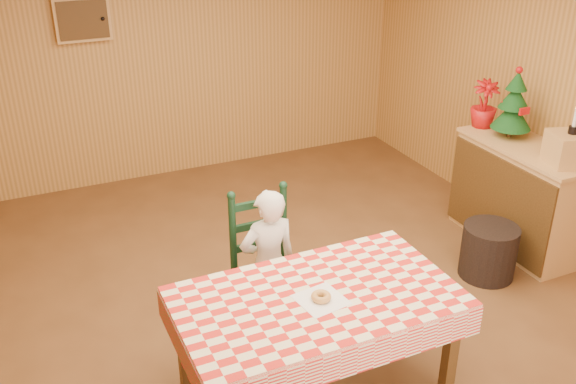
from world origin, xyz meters
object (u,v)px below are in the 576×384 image
object	(u,v)px
dining_table	(317,307)
crate	(569,149)
ladder_chair	(265,267)
seated_child	(268,264)
shelf_unit	(520,196)
christmas_tree	(514,106)
storage_bin	(489,251)

from	to	relation	value
dining_table	crate	xyz separation A→B (m)	(2.49, 0.58, 0.37)
ladder_chair	seated_child	bearing A→B (deg)	-90.00
shelf_unit	christmas_tree	size ratio (longest dim) A/B	2.00
dining_table	seated_child	distance (m)	0.74
storage_bin	ladder_chair	bearing A→B (deg)	176.14
dining_table	crate	bearing A→B (deg)	13.02
seated_child	storage_bin	world-z (taller)	seated_child
crate	storage_bin	distance (m)	1.02
seated_child	storage_bin	xyz separation A→B (m)	(1.91, -0.07, -0.34)
ladder_chair	storage_bin	bearing A→B (deg)	-3.86
shelf_unit	crate	size ratio (longest dim) A/B	4.13
ladder_chair	crate	xyz separation A→B (m)	(2.49, -0.21, 0.55)
dining_table	storage_bin	xyz separation A→B (m)	(1.91, 0.66, -0.46)
crate	shelf_unit	bearing A→B (deg)	91.23
shelf_unit	storage_bin	world-z (taller)	shelf_unit
seated_child	crate	distance (m)	2.54
dining_table	shelf_unit	xyz separation A→B (m)	(2.48, 0.98, -0.22)
ladder_chair	seated_child	world-z (taller)	seated_child
seated_child	christmas_tree	bearing A→B (deg)	-168.75
christmas_tree	storage_bin	world-z (taller)	christmas_tree
crate	storage_bin	world-z (taller)	crate
ladder_chair	christmas_tree	world-z (taller)	christmas_tree
dining_table	ladder_chair	bearing A→B (deg)	90.00
dining_table	christmas_tree	size ratio (longest dim) A/B	2.67
christmas_tree	seated_child	bearing A→B (deg)	-168.75
ladder_chair	shelf_unit	world-z (taller)	ladder_chair
storage_bin	shelf_unit	bearing A→B (deg)	29.09
dining_table	storage_bin	distance (m)	2.07
dining_table	ladder_chair	size ratio (longest dim) A/B	1.53
seated_child	shelf_unit	distance (m)	2.50
christmas_tree	storage_bin	distance (m)	1.28
dining_table	shelf_unit	world-z (taller)	shelf_unit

